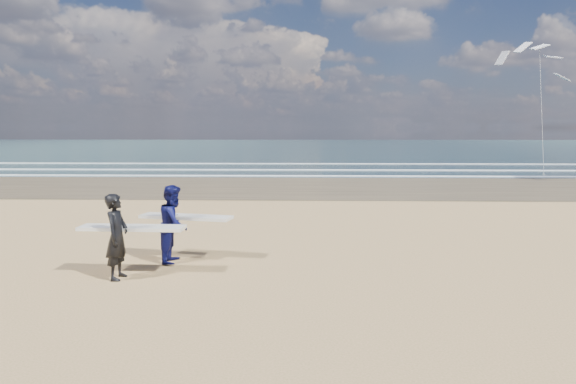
{
  "coord_description": "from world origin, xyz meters",
  "views": [
    {
      "loc": [
        3.06,
        -9.54,
        3.08
      ],
      "look_at": [
        2.58,
        6.0,
        1.13
      ],
      "focal_mm": 32.0,
      "sensor_mm": 36.0,
      "label": 1
    }
  ],
  "objects": [
    {
      "name": "ocean",
      "position": [
        20.0,
        72.0,
        0.01
      ],
      "size": [
        220.0,
        100.0,
        0.02
      ],
      "primitive_type": "cube",
      "color": "#182F36",
      "rests_on": "ground"
    },
    {
      "name": "foam_breakers",
      "position": [
        20.0,
        28.1,
        0.05
      ],
      "size": [
        220.0,
        11.7,
        0.05
      ],
      "color": "white",
      "rests_on": "ground"
    },
    {
      "name": "kite_1",
      "position": [
        19.3,
        26.62,
        5.28
      ],
      "size": [
        5.3,
        4.68,
        9.8
      ],
      "color": "slate",
      "rests_on": "ground"
    },
    {
      "name": "surfer_near",
      "position": [
        -0.71,
        0.63,
        0.9
      ],
      "size": [
        2.21,
        0.97,
        1.76
      ],
      "color": "black",
      "rests_on": "ground"
    },
    {
      "name": "surfer_far",
      "position": [
        0.1,
        1.97,
        0.9
      ],
      "size": [
        2.26,
        1.27,
        1.79
      ],
      "color": "#0C0E43",
      "rests_on": "ground"
    }
  ]
}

